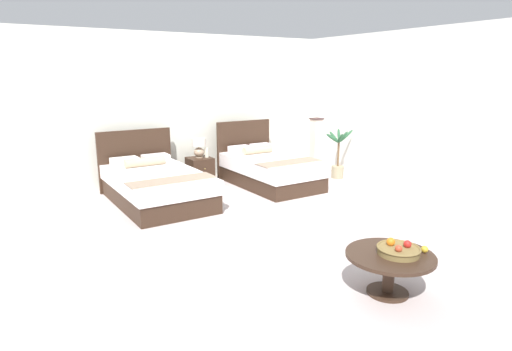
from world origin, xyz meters
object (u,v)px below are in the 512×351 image
table_lamp (199,147)px  fruit_bowl (398,250)px  vase (207,153)px  floor_lamp_corner (316,145)px  potted_palm (338,160)px  nightstand (200,170)px  bed_near_window (156,185)px  loose_apple (425,249)px  bed_near_corner (269,169)px  coffee_table (390,263)px

table_lamp → fruit_bowl: table_lamp is taller
vase → floor_lamp_corner: bearing=-7.3°
fruit_bowl → vase: bearing=86.6°
potted_palm → nightstand: bearing=157.6°
nightstand → table_lamp: (0.00, 0.02, 0.47)m
table_lamp → vase: 0.19m
vase → fruit_bowl: vase is taller
bed_near_window → floor_lamp_corner: floor_lamp_corner is taller
bed_near_window → loose_apple: (1.25, -4.33, 0.15)m
table_lamp → nightstand: bearing=-90.0°
bed_near_corner → nightstand: size_ratio=4.07×
bed_near_corner → vase: bearing=140.5°
loose_apple → floor_lamp_corner: bearing=62.4°
bed_near_window → nightstand: 1.43m
table_lamp → fruit_bowl: bearing=-91.8°
nightstand → table_lamp: table_lamp is taller
nightstand → table_lamp: bearing=90.0°
bed_near_window → bed_near_corner: bearing=-0.1°
loose_apple → potted_palm: bearing=58.2°
coffee_table → table_lamp: bearing=87.5°
coffee_table → potted_palm: bearing=54.2°
coffee_table → fruit_bowl: bearing=-35.2°
coffee_table → fruit_bowl: 0.16m
fruit_bowl → potted_palm: 4.84m
nightstand → potted_palm: bearing=-22.4°
bed_near_corner → loose_apple: bed_near_corner is taller
coffee_table → floor_lamp_corner: (2.82, 4.65, 0.26)m
table_lamp → loose_apple: table_lamp is taller
table_lamp → vase: (0.14, -0.06, -0.12)m
bed_near_corner → fruit_bowl: bed_near_corner is taller
vase → floor_lamp_corner: 2.48m
potted_palm → bed_near_window: bearing=176.1°
bed_near_window → floor_lamp_corner: bearing=7.0°
loose_apple → floor_lamp_corner: 5.42m
vase → potted_palm: potted_palm is taller
table_lamp → floor_lamp_corner: size_ratio=0.32×
bed_near_corner → floor_lamp_corner: 1.61m
vase → floor_lamp_corner: floor_lamp_corner is taller
coffee_table → potted_palm: size_ratio=0.83×
coffee_table → loose_apple: (0.31, -0.15, 0.13)m
nightstand → vase: 0.38m
vase → loose_apple: bearing=-90.5°
fruit_bowl → potted_palm: bearing=55.1°
coffee_table → fruit_bowl: (0.06, -0.04, 0.14)m
nightstand → floor_lamp_corner: bearing=-7.8°
vase → coffee_table: size_ratio=0.22×
nightstand → fruit_bowl: size_ratio=1.23×
bed_near_corner → potted_palm: 1.55m
bed_near_window → table_lamp: size_ratio=5.98×
fruit_bowl → floor_lamp_corner: size_ratio=0.35×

